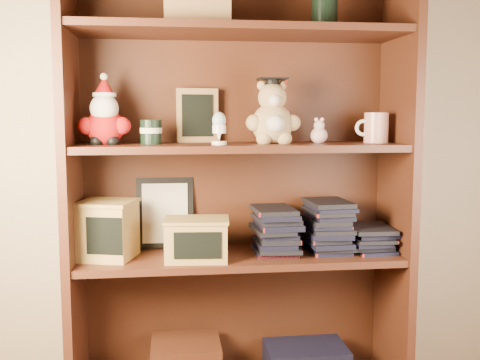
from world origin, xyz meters
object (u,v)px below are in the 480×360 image
(teacher_mug, at_px, (375,128))
(grad_teddy_bear, at_px, (273,118))
(bookcase, at_px, (238,190))
(treats_box, at_px, (107,229))

(teacher_mug, bearing_deg, grad_teddy_bear, -178.92)
(bookcase, height_order, teacher_mug, bookcase)
(grad_teddy_bear, xyz_separation_m, treats_box, (-0.58, 0.01, -0.39))
(bookcase, relative_size, treats_box, 6.99)
(bookcase, height_order, grad_teddy_bear, bookcase)
(grad_teddy_bear, bearing_deg, teacher_mug, 1.08)
(grad_teddy_bear, bearing_deg, treats_box, 179.38)
(bookcase, distance_m, treats_box, 0.49)
(teacher_mug, xyz_separation_m, treats_box, (-0.97, -0.00, -0.35))
(treats_box, bearing_deg, grad_teddy_bear, -0.62)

